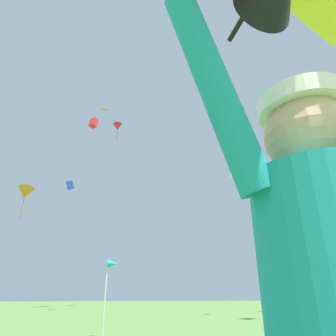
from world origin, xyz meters
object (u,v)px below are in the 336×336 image
Objects in this scene: distant_kite_red_high_right at (94,123)px; distant_kite_orange_low_left at (104,109)px; marker_flag at (111,269)px; distant_kite_red_mid_left at (117,127)px; distant_kite_white_mid_right at (234,175)px; distant_kite_black_overhead_distant at (273,182)px; distant_kite_orange_far_center at (25,193)px; distant_kite_blue_high_left at (70,185)px; distant_kite_black_low_right at (296,114)px.

distant_kite_red_high_right reaches higher than distant_kite_orange_low_left.
distant_kite_red_mid_left is at bearing 93.35° from marker_flag.
distant_kite_black_overhead_distant is at bearing -77.85° from distant_kite_white_mid_right.
distant_kite_orange_far_center is 13.00m from distant_kite_red_mid_left.
distant_kite_black_overhead_distant is 0.52× the size of distant_kite_red_mid_left.
distant_kite_blue_high_left is at bearing 105.09° from marker_flag.
distant_kite_black_low_right reaches higher than marker_flag.
distant_kite_black_overhead_distant is at bearing -138.94° from distant_kite_black_low_right.
distant_kite_black_low_right reaches higher than distant_kite_orange_far_center.
marker_flag is (1.25, -21.25, -17.05)m from distant_kite_red_mid_left.
distant_kite_white_mid_right is 12.24m from marker_flag.
distant_kite_black_overhead_distant is 22.77m from distant_kite_red_mid_left.
distant_kite_red_high_right is at bearing 104.30° from distant_kite_orange_low_left.
distant_kite_red_mid_left reaches higher than distant_kite_black_low_right.
distant_kite_blue_high_left is 1.26× the size of distant_kite_black_low_right.
distant_kite_red_high_right is 22.40m from distant_kite_black_overhead_distant.
distant_kite_black_low_right is 8.12m from distant_kite_white_mid_right.
distant_kite_red_mid_left is at bearing 138.16° from distant_kite_black_low_right.
distant_kite_orange_low_left reaches higher than distant_kite_black_low_right.
distant_kite_orange_low_left is at bearing 150.07° from distant_kite_white_mid_right.
distant_kite_red_high_right is 25.85m from marker_flag.
distant_kite_orange_far_center reaches higher than marker_flag.
distant_kite_orange_far_center is at bearing -144.56° from distant_kite_red_high_right.
distant_kite_orange_low_left is at bearing 98.86° from marker_flag.
distant_kite_white_mid_right is (10.72, -11.85, -10.08)m from distant_kite_red_high_right.
distant_kite_red_high_right is 7.31m from distant_kite_blue_high_left.
marker_flag is (5.35, -19.85, -9.28)m from distant_kite_blue_high_left.
distant_kite_black_low_right reaches higher than distant_kite_blue_high_left.
distant_kite_orange_far_center is 1.44× the size of marker_flag.
distant_kite_orange_far_center is 17.54m from distant_kite_white_mid_right.
distant_kite_white_mid_right is at bearing -44.30° from distant_kite_blue_high_left.
distant_kite_orange_low_left reaches higher than distant_kite_black_overhead_distant.
distant_kite_black_low_right reaches higher than distant_kite_black_overhead_distant.
distant_kite_red_mid_left is at bearing 18.79° from distant_kite_blue_high_left.
distant_kite_black_low_right is 0.69× the size of distant_kite_black_overhead_distant.
marker_flag is at bearing -150.52° from distant_kite_black_overhead_distant.
distant_kite_black_low_right is at bearing 34.42° from marker_flag.
distant_kite_black_low_right is (18.09, -11.12, 2.72)m from distant_kite_blue_high_left.
distant_kite_red_mid_left is (-8.25, 13.46, 10.74)m from distant_kite_white_mid_right.
distant_kite_black_overhead_distant is 15.96m from distant_kite_orange_low_left.
distant_kite_white_mid_right is 0.75× the size of distant_kite_orange_low_left.
distant_kite_white_mid_right is 19.09m from distant_kite_red_mid_left.
distant_kite_white_mid_right is at bearing -47.85° from distant_kite_red_high_right.
distant_kite_orange_low_left is (-9.03, 5.20, 7.60)m from distant_kite_white_mid_right.
marker_flag is at bearing -74.91° from distant_kite_blue_high_left.
distant_kite_red_mid_left is (2.47, 1.61, 0.66)m from distant_kite_red_high_right.
distant_kite_red_high_right is 1.01× the size of distant_kite_black_overhead_distant.
distant_kite_black_low_right reaches higher than distant_kite_white_mid_right.
marker_flag is at bearing -131.94° from distant_kite_white_mid_right.
distant_kite_red_mid_left reaches higher than distant_kite_black_overhead_distant.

